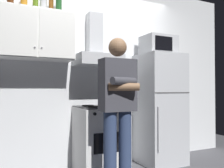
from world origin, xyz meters
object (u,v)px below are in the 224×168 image
object	(u,v)px
upper_cabinet	(36,35)
bottle_olive_oil	(36,2)
bottle_wine_green	(59,2)
range_hood	(97,52)
refrigerator	(159,108)
microwave	(158,46)
bottle_beer_brown	(51,4)
stove_oven	(100,139)
person_standing	(118,106)
bottle_canister_steel	(43,6)
cooking_pot	(113,102)

from	to	relation	value
upper_cabinet	bottle_olive_oil	bearing A→B (deg)	97.04
bottle_wine_green	bottle_olive_oil	xyz separation A→B (m)	(-0.28, 0.04, -0.03)
range_hood	refrigerator	world-z (taller)	range_hood
microwave	bottle_beer_brown	size ratio (longest dim) A/B	1.82
stove_oven	bottle_olive_oil	bearing A→B (deg)	168.50
bottle_wine_green	bottle_beer_brown	world-z (taller)	bottle_wine_green
upper_cabinet	range_hood	distance (m)	0.81
person_standing	bottle_canister_steel	xyz separation A→B (m)	(-0.66, 0.77, 1.24)
upper_cabinet	bottle_olive_oil	xyz separation A→B (m)	(-0.00, 0.04, 0.42)
microwave	bottle_olive_oil	world-z (taller)	bottle_olive_oil
cooking_pot	bottle_wine_green	size ratio (longest dim) A/B	0.96
person_standing	bottle_beer_brown	xyz separation A→B (m)	(-0.56, 0.77, 1.27)
cooking_pot	bottle_wine_green	distance (m)	1.46
bottle_olive_oil	range_hood	bearing A→B (deg)	-2.64
stove_oven	bottle_beer_brown	size ratio (longest dim) A/B	3.31
range_hood	bottle_wine_green	xyz separation A→B (m)	(-0.53, -0.01, 0.60)
cooking_pot	bottle_beer_brown	size ratio (longest dim) A/B	1.15
bottle_wine_green	bottle_canister_steel	bearing A→B (deg)	164.91
bottle_canister_steel	bottle_wine_green	bearing A→B (deg)	-15.09
range_hood	person_standing	distance (m)	1.01
upper_cabinet	refrigerator	distance (m)	2.00
upper_cabinet	bottle_canister_steel	distance (m)	0.40
upper_cabinet	stove_oven	world-z (taller)	upper_cabinet
stove_oven	person_standing	xyz separation A→B (m)	(-0.05, -0.61, 0.47)
cooking_pot	bottle_beer_brown	bearing A→B (deg)	158.92
stove_oven	range_hood	world-z (taller)	range_hood
upper_cabinet	bottle_beer_brown	xyz separation A→B (m)	(0.19, 0.04, 0.43)
bottle_olive_oil	refrigerator	bearing A→B (deg)	-5.31
microwave	bottle_olive_oil	xyz separation A→B (m)	(-1.75, 0.14, 0.43)
refrigerator	person_standing	world-z (taller)	person_standing
stove_oven	upper_cabinet	bearing A→B (deg)	171.10
stove_oven	bottle_beer_brown	xyz separation A→B (m)	(-0.61, 0.17, 1.74)
cooking_pot	person_standing	bearing A→B (deg)	-110.30
microwave	cooking_pot	size ratio (longest dim) A/B	1.57
stove_oven	refrigerator	distance (m)	1.02
upper_cabinet	refrigerator	bearing A→B (deg)	-4.07
microwave	cooking_pot	xyz separation A→B (m)	(-0.82, -0.14, -0.82)
range_hood	bottle_olive_oil	bearing A→B (deg)	177.36
refrigerator	bottle_beer_brown	size ratio (longest dim) A/B	6.05
refrigerator	bottle_canister_steel	size ratio (longest dim) A/B	8.53
person_standing	bottle_olive_oil	world-z (taller)	bottle_olive_oil
cooking_pot	bottle_beer_brown	distance (m)	1.48
cooking_pot	bottle_olive_oil	xyz separation A→B (m)	(-0.93, 0.28, 1.25)
range_hood	person_standing	world-z (taller)	range_hood
refrigerator	upper_cabinet	bearing A→B (deg)	175.93
refrigerator	cooking_pot	world-z (taller)	refrigerator
upper_cabinet	person_standing	xyz separation A→B (m)	(0.75, -0.73, -0.85)
bottle_beer_brown	bottle_wine_green	bearing A→B (deg)	-29.28
stove_oven	bottle_canister_steel	world-z (taller)	bottle_canister_steel
range_hood	person_standing	xyz separation A→B (m)	(-0.05, -0.73, -0.70)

